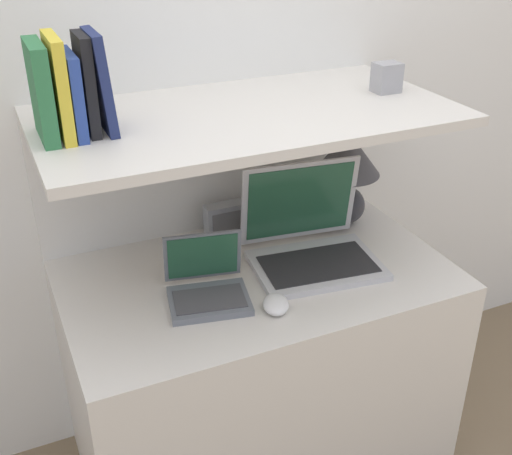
% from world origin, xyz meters
% --- Properties ---
extents(wall_back, '(6.00, 0.05, 2.40)m').
position_xyz_m(wall_back, '(0.00, 0.74, 1.20)').
color(wall_back, white).
rests_on(wall_back, ground_plane).
extents(desk, '(1.15, 0.68, 0.78)m').
position_xyz_m(desk, '(0.00, 0.34, 0.39)').
color(desk, silver).
rests_on(desk, ground_plane).
extents(back_riser, '(1.15, 0.04, 1.23)m').
position_xyz_m(back_riser, '(0.00, 0.70, 0.62)').
color(back_riser, white).
rests_on(back_riser, ground_plane).
extents(shelf, '(1.15, 0.61, 0.03)m').
position_xyz_m(shelf, '(0.00, 0.41, 1.25)').
color(shelf, silver).
rests_on(shelf, back_riser).
extents(table_lamp, '(0.22, 0.22, 0.33)m').
position_xyz_m(table_lamp, '(0.41, 0.53, 0.98)').
color(table_lamp, '#2D2D33').
rests_on(table_lamp, desk).
extents(laptop_large, '(0.41, 0.36, 0.29)m').
position_xyz_m(laptop_large, '(0.18, 0.35, 0.84)').
color(laptop_large, silver).
rests_on(laptop_large, desk).
extents(laptop_small, '(0.26, 0.24, 0.18)m').
position_xyz_m(laptop_small, '(-0.18, 0.28, 0.82)').
color(laptop_small, slate).
rests_on(laptop_small, desk).
extents(computer_mouse, '(0.10, 0.12, 0.04)m').
position_xyz_m(computer_mouse, '(-0.03, 0.15, 0.80)').
color(computer_mouse, white).
rests_on(computer_mouse, desk).
extents(router_box, '(0.14, 0.06, 0.12)m').
position_xyz_m(router_box, '(-0.00, 0.60, 0.84)').
color(router_box, gray).
rests_on(router_box, desk).
extents(book_green, '(0.04, 0.17, 0.23)m').
position_xyz_m(book_green, '(-0.53, 0.41, 1.38)').
color(book_green, '#2D7042').
rests_on(book_green, shelf).
extents(book_yellow, '(0.03, 0.18, 0.24)m').
position_xyz_m(book_yellow, '(-0.49, 0.41, 1.38)').
color(book_yellow, gold).
rests_on(book_yellow, shelf).
extents(book_blue, '(0.03, 0.17, 0.20)m').
position_xyz_m(book_blue, '(-0.46, 0.41, 1.36)').
color(book_blue, '#284293').
rests_on(book_blue, shelf).
extents(book_black, '(0.03, 0.13, 0.24)m').
position_xyz_m(book_black, '(-0.42, 0.41, 1.38)').
color(book_black, black).
rests_on(book_black, shelf).
extents(book_navy, '(0.04, 0.15, 0.25)m').
position_xyz_m(book_navy, '(-0.39, 0.41, 1.38)').
color(book_navy, navy).
rests_on(book_navy, shelf).
extents(shelf_gadget, '(0.08, 0.06, 0.09)m').
position_xyz_m(shelf_gadget, '(0.45, 0.41, 1.30)').
color(shelf_gadget, '#99999E').
rests_on(shelf_gadget, shelf).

